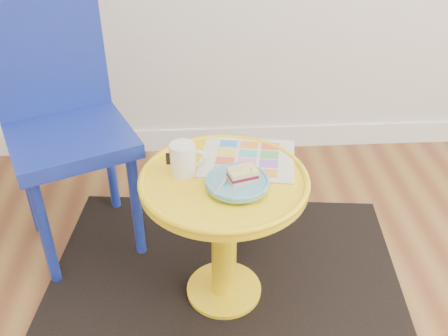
{
  "coord_description": "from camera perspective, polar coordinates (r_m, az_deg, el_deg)",
  "views": [
    {
      "loc": [
        -0.41,
        -0.31,
        1.38
      ],
      "look_at": [
        -0.33,
        0.97,
        0.54
      ],
      "focal_mm": 40.0,
      "sensor_mm": 36.0,
      "label": 1
    }
  ],
  "objects": [
    {
      "name": "rug",
      "position": [
        1.88,
        0.0,
        -13.88
      ],
      "size": [
        1.41,
        1.23,
        0.01
      ],
      "primitive_type": "cube",
      "rotation": [
        0.0,
        0.0,
        -0.11
      ],
      "color": "black",
      "rests_on": "ground"
    },
    {
      "name": "fork",
      "position": [
        1.49,
        0.16,
        -1.36
      ],
      "size": [
        0.08,
        0.14,
        0.0
      ],
      "rotation": [
        0.0,
        0.0,
        -0.45
      ],
      "color": "silver",
      "rests_on": "plate"
    },
    {
      "name": "room_walls",
      "position": [
        1.95,
        -20.56,
        -12.2
      ],
      "size": [
        4.0,
        4.0,
        4.0
      ],
      "color": "silver",
      "rests_on": "ground"
    },
    {
      "name": "chair",
      "position": [
        1.92,
        -17.99,
        5.79
      ],
      "size": [
        0.55,
        0.55,
        0.95
      ],
      "rotation": [
        0.0,
        0.0,
        0.42
      ],
      "color": "#182B9C",
      "rests_on": "ground"
    },
    {
      "name": "plate",
      "position": [
        1.5,
        1.55,
        -1.7
      ],
      "size": [
        0.19,
        0.19,
        0.02
      ],
      "color": "#5BA5C0",
      "rests_on": "newspaper"
    },
    {
      "name": "side_table",
      "position": [
        1.63,
        0.0,
        -5.33
      ],
      "size": [
        0.53,
        0.53,
        0.5
      ],
      "color": "yellow",
      "rests_on": "ground"
    },
    {
      "name": "newspaper",
      "position": [
        1.64,
        2.69,
        1.09
      ],
      "size": [
        0.35,
        0.31,
        0.01
      ],
      "primitive_type": "cube",
      "rotation": [
        0.0,
        0.0,
        -0.18
      ],
      "color": "silver",
      "rests_on": "side_table"
    },
    {
      "name": "mug",
      "position": [
        1.55,
        -4.65,
        1.1
      ],
      "size": [
        0.11,
        0.08,
        0.1
      ],
      "rotation": [
        0.0,
        0.0,
        -0.12
      ],
      "color": "white",
      "rests_on": "side_table"
    },
    {
      "name": "cake_slice",
      "position": [
        1.49,
        2.12,
        -0.73
      ],
      "size": [
        0.1,
        0.08,
        0.04
      ],
      "rotation": [
        0.0,
        0.0,
        0.3
      ],
      "color": "#D3BC8C",
      "rests_on": "plate"
    }
  ]
}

